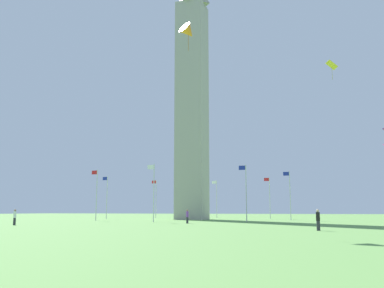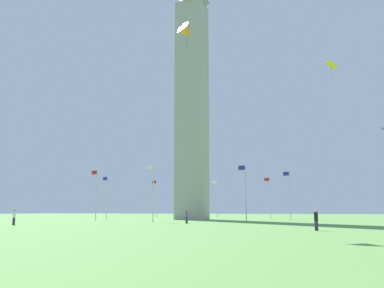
{
  "view_description": "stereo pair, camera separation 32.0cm",
  "coord_description": "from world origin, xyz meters",
  "px_view_note": "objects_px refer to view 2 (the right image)",
  "views": [
    {
      "loc": [
        -24.21,
        73.59,
        1.65
      ],
      "look_at": [
        0.0,
        0.0,
        13.94
      ],
      "focal_mm": 39.23,
      "sensor_mm": 36.0,
      "label": 1
    },
    {
      "loc": [
        -24.52,
        73.48,
        1.65
      ],
      "look_at": [
        0.0,
        0.0,
        13.94
      ],
      "focal_mm": 39.23,
      "sensor_mm": 36.0,
      "label": 2
    }
  ],
  "objects_px": {
    "flagpole_n": "(107,195)",
    "person_black_shirt": "(316,220)",
    "flagpole_w": "(217,197)",
    "kite_yellow_diamond": "(331,65)",
    "flagpole_e": "(153,190)",
    "flagpole_ne": "(96,193)",
    "obelisk_monument": "(192,94)",
    "person_white_shirt": "(14,217)",
    "flagpole_se": "(245,190)",
    "kite_orange_delta": "(187,32)",
    "flagpole_nw": "(156,197)",
    "flagpole_sw": "(270,196)",
    "person_purple_shirt": "(187,216)",
    "flagpole_s": "(290,193)"
  },
  "relations": [
    {
      "from": "flagpole_s",
      "to": "flagpole_nw",
      "type": "relative_size",
      "value": 1.0
    },
    {
      "from": "flagpole_w",
      "to": "kite_yellow_diamond",
      "type": "xyz_separation_m",
      "value": [
        -25.3,
        32.23,
        17.0
      ]
    },
    {
      "from": "flagpole_n",
      "to": "person_black_shirt",
      "type": "distance_m",
      "value": 55.18
    },
    {
      "from": "obelisk_monument",
      "to": "kite_orange_delta",
      "type": "distance_m",
      "value": 38.61
    },
    {
      "from": "flagpole_e",
      "to": "flagpole_w",
      "type": "height_order",
      "value": "same"
    },
    {
      "from": "flagpole_n",
      "to": "kite_yellow_diamond",
      "type": "distance_m",
      "value": 48.43
    },
    {
      "from": "flagpole_n",
      "to": "flagpole_s",
      "type": "relative_size",
      "value": 1.0
    },
    {
      "from": "flagpole_w",
      "to": "flagpole_e",
      "type": "bearing_deg",
      "value": 90.0
    },
    {
      "from": "flagpole_ne",
      "to": "person_black_shirt",
      "type": "relative_size",
      "value": 4.77
    },
    {
      "from": "flagpole_n",
      "to": "flagpole_s",
      "type": "bearing_deg",
      "value": 180.0
    },
    {
      "from": "flagpole_e",
      "to": "person_black_shirt",
      "type": "height_order",
      "value": "flagpole_e"
    },
    {
      "from": "obelisk_monument",
      "to": "flagpole_w",
      "type": "distance_m",
      "value": 25.98
    },
    {
      "from": "flagpole_se",
      "to": "person_white_shirt",
      "type": "distance_m",
      "value": 31.3
    },
    {
      "from": "flagpole_s",
      "to": "person_white_shirt",
      "type": "height_order",
      "value": "flagpole_s"
    },
    {
      "from": "flagpole_ne",
      "to": "person_white_shirt",
      "type": "height_order",
      "value": "flagpole_ne"
    },
    {
      "from": "flagpole_ne",
      "to": "flagpole_nw",
      "type": "distance_m",
      "value": 24.95
    },
    {
      "from": "flagpole_ne",
      "to": "person_white_shirt",
      "type": "xyz_separation_m",
      "value": [
        -2.13,
        21.1,
        -3.68
      ]
    },
    {
      "from": "flagpole_e",
      "to": "kite_yellow_diamond",
      "type": "xyz_separation_m",
      "value": [
        -25.3,
        -3.06,
        17.0
      ]
    },
    {
      "from": "flagpole_se",
      "to": "person_purple_shirt",
      "type": "height_order",
      "value": "flagpole_se"
    },
    {
      "from": "flagpole_s",
      "to": "flagpole_sw",
      "type": "height_order",
      "value": "same"
    },
    {
      "from": "kite_yellow_diamond",
      "to": "kite_orange_delta",
      "type": "xyz_separation_m",
      "value": [
        13.6,
        21.95,
        -2.48
      ]
    },
    {
      "from": "flagpole_ne",
      "to": "flagpole_sw",
      "type": "distance_m",
      "value": 35.29
    },
    {
      "from": "flagpole_n",
      "to": "flagpole_se",
      "type": "bearing_deg",
      "value": 157.5
    },
    {
      "from": "flagpole_e",
      "to": "kite_yellow_diamond",
      "type": "bearing_deg",
      "value": -173.1
    },
    {
      "from": "flagpole_se",
      "to": "flagpole_s",
      "type": "bearing_deg",
      "value": -112.5
    },
    {
      "from": "flagpole_se",
      "to": "flagpole_nw",
      "type": "distance_m",
      "value": 35.29
    },
    {
      "from": "person_white_shirt",
      "to": "kite_orange_delta",
      "type": "xyz_separation_m",
      "value": [
        -22.04,
        2.95,
        18.2
      ]
    },
    {
      "from": "flagpole_n",
      "to": "person_purple_shirt",
      "type": "bearing_deg",
      "value": 137.87
    },
    {
      "from": "obelisk_monument",
      "to": "flagpole_e",
      "type": "distance_m",
      "value": 25.98
    },
    {
      "from": "person_purple_shirt",
      "to": "flagpole_nw",
      "type": "bearing_deg",
      "value": 40.44
    },
    {
      "from": "flagpole_e",
      "to": "flagpole_se",
      "type": "relative_size",
      "value": 1.0
    },
    {
      "from": "flagpole_e",
      "to": "flagpole_w",
      "type": "xyz_separation_m",
      "value": [
        -0.0,
        -35.29,
        0.0
      ]
    },
    {
      "from": "flagpole_ne",
      "to": "person_black_shirt",
      "type": "height_order",
      "value": "flagpole_ne"
    },
    {
      "from": "flagpole_sw",
      "to": "person_white_shirt",
      "type": "relative_size",
      "value": 4.68
    },
    {
      "from": "flagpole_ne",
      "to": "flagpole_nw",
      "type": "height_order",
      "value": "same"
    },
    {
      "from": "flagpole_w",
      "to": "kite_yellow_diamond",
      "type": "bearing_deg",
      "value": 128.13
    },
    {
      "from": "flagpole_w",
      "to": "flagpole_nw",
      "type": "height_order",
      "value": "same"
    },
    {
      "from": "flagpole_se",
      "to": "person_white_shirt",
      "type": "bearing_deg",
      "value": 42.76
    },
    {
      "from": "obelisk_monument",
      "to": "flagpole_se",
      "type": "xyz_separation_m",
      "value": [
        -12.42,
        12.48,
        -19.07
      ]
    },
    {
      "from": "flagpole_ne",
      "to": "flagpole_s",
      "type": "xyz_separation_m",
      "value": [
        -30.12,
        -12.48,
        0.0
      ]
    },
    {
      "from": "flagpole_ne",
      "to": "person_black_shirt",
      "type": "xyz_separation_m",
      "value": [
        -35.66,
        24.46,
        -3.7
      ]
    },
    {
      "from": "kite_yellow_diamond",
      "to": "flagpole_ne",
      "type": "bearing_deg",
      "value": -3.19
    },
    {
      "from": "flagpole_s",
      "to": "person_purple_shirt",
      "type": "bearing_deg",
      "value": 63.46
    },
    {
      "from": "flagpole_e",
      "to": "flagpole_s",
      "type": "height_order",
      "value": "same"
    },
    {
      "from": "flagpole_n",
      "to": "flagpole_ne",
      "type": "bearing_deg",
      "value": 112.5
    },
    {
      "from": "flagpole_se",
      "to": "kite_orange_delta",
      "type": "relative_size",
      "value": 2.89
    },
    {
      "from": "flagpole_e",
      "to": "flagpole_nw",
      "type": "height_order",
      "value": "same"
    },
    {
      "from": "flagpole_ne",
      "to": "person_white_shirt",
      "type": "distance_m",
      "value": 21.53
    },
    {
      "from": "person_purple_shirt",
      "to": "flagpole_w",
      "type": "bearing_deg",
      "value": 20.94
    },
    {
      "from": "flagpole_n",
      "to": "kite_yellow_diamond",
      "type": "relative_size",
      "value": 3.17
    }
  ]
}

